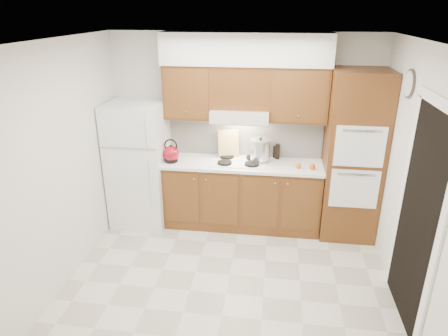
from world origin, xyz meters
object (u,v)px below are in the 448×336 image
fridge (139,164)px  stock_pot (260,150)px  oven_cabinet (353,157)px  kettle (171,154)px

fridge → stock_pot: bearing=4.5°
oven_cabinet → kettle: 2.37m
fridge → oven_cabinet: size_ratio=0.78×
oven_cabinet → stock_pot: oven_cabinet is taller
oven_cabinet → kettle: oven_cabinet is taller
kettle → stock_pot: 1.20m
fridge → kettle: (0.48, -0.05, 0.20)m
kettle → stock_pot: stock_pot is taller
kettle → stock_pot: bearing=-11.7°
oven_cabinet → stock_pot: bearing=175.4°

